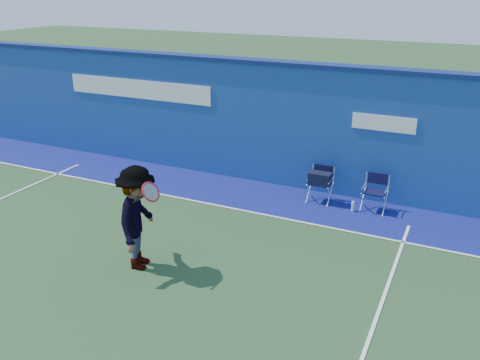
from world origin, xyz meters
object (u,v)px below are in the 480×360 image
at_px(water_bottle, 353,206).
at_px(tennis_player, 138,218).
at_px(directors_chair_left, 320,187).
at_px(directors_chair_right, 374,200).

height_order(water_bottle, tennis_player, tennis_player).
bearing_deg(tennis_player, directors_chair_left, 63.27).
distance_m(water_bottle, tennis_player, 5.00).
bearing_deg(water_bottle, directors_chair_right, 29.07).
bearing_deg(directors_chair_left, water_bottle, -13.58).
bearing_deg(directors_chair_left, directors_chair_right, 1.18).
height_order(directors_chair_left, tennis_player, tennis_player).
relative_size(directors_chair_left, water_bottle, 3.58).
xyz_separation_m(directors_chair_left, water_bottle, (0.84, -0.20, -0.24)).
bearing_deg(directors_chair_right, water_bottle, -150.93).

